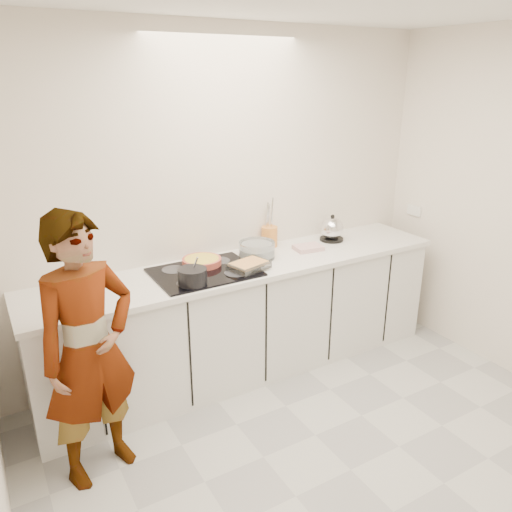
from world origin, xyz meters
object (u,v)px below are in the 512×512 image
hob (205,272)px  kettle (332,230)px  cook (89,351)px  utensil_crock (269,237)px  tart_dish (202,261)px  baking_dish (249,265)px  mixing_bowl (257,250)px  saucepan (192,276)px

hob → kettle: kettle is taller
kettle → cook: (-2.17, -0.62, -0.20)m
kettle → utensil_crock: (-0.54, 0.14, -0.01)m
tart_dish → utensil_crock: utensil_crock is taller
hob → baking_dish: size_ratio=2.29×
hob → baking_dish: 0.32m
utensil_crock → cook: 1.81m
kettle → mixing_bowl: bearing=-176.2°
kettle → hob: bearing=-173.7°
utensil_crock → tart_dish: bearing=-168.2°
hob → cook: size_ratio=0.45×
hob → cook: bearing=-152.5°
tart_dish → mixing_bowl: (0.44, -0.05, 0.02)m
hob → kettle: size_ratio=3.10×
utensil_crock → baking_dish: bearing=-136.5°
hob → mixing_bowl: size_ratio=2.01×
saucepan → cook: cook is taller
hob → mixing_bowl: 0.49m
hob → saucepan: 0.24m
baking_dish → utensil_crock: utensil_crock is taller
mixing_bowl → kettle: (0.76, 0.05, 0.04)m
baking_dish → kettle: size_ratio=1.35×
tart_dish → kettle: (1.21, 0.00, 0.06)m
tart_dish → mixing_bowl: size_ratio=0.90×
tart_dish → baking_dish: bearing=-45.2°
hob → kettle: bearing=6.3°
tart_dish → saucepan: saucepan is taller
saucepan → baking_dish: saucepan is taller
tart_dish → mixing_bowl: 0.44m
kettle → cook: 2.27m
hob → baking_dish: (0.29, -0.12, 0.04)m
baking_dish → saucepan: bearing=-174.0°
saucepan → hob: bearing=45.7°
mixing_bowl → utensil_crock: 0.30m
kettle → cook: cook is taller
tart_dish → baking_dish: baking_dish is taller
tart_dish → cook: size_ratio=0.20×
hob → cook: (-0.93, -0.48, -0.11)m
saucepan → mixing_bowl: saucepan is taller
hob → utensil_crock: (0.71, 0.27, 0.08)m
hob → utensil_crock: utensil_crock is taller
hob → saucepan: size_ratio=2.81×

